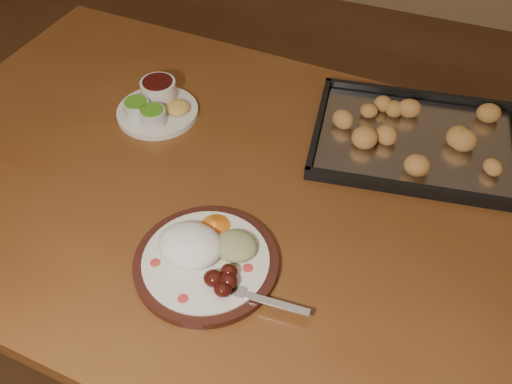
% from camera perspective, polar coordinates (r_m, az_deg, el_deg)
% --- Properties ---
extents(ground, '(4.00, 4.00, 0.00)m').
position_cam_1_polar(ground, '(1.86, -6.12, -9.79)').
color(ground, brown).
rests_on(ground, ground).
extents(dining_table, '(1.55, 0.99, 0.75)m').
position_cam_1_polar(dining_table, '(1.16, -0.01, -3.48)').
color(dining_table, brown).
rests_on(dining_table, ground).
extents(dinner_plate, '(0.32, 0.25, 0.06)m').
position_cam_1_polar(dinner_plate, '(0.97, -5.10, -6.39)').
color(dinner_plate, black).
rests_on(dinner_plate, dining_table).
extents(condiment_saucer, '(0.18, 0.18, 0.06)m').
position_cam_1_polar(condiment_saucer, '(1.27, -9.96, 8.55)').
color(condiment_saucer, silver).
rests_on(condiment_saucer, dining_table).
extents(baking_tray, '(0.46, 0.37, 0.04)m').
position_cam_1_polar(baking_tray, '(1.23, 15.70, 5.13)').
color(baking_tray, black).
rests_on(baking_tray, dining_table).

